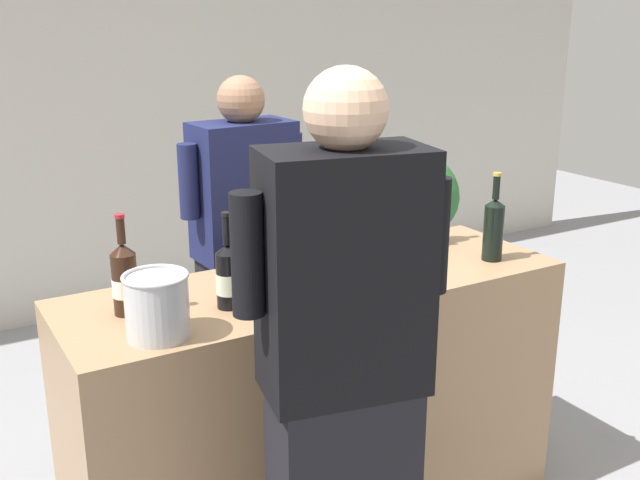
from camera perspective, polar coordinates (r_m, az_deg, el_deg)
wall_back at (r=4.95m, az=-15.68°, el=10.51°), size 8.00×0.10×2.80m
counter at (r=2.87m, az=-0.07°, el=-12.44°), size 1.82×0.61×0.99m
wine_bottle_0 at (r=2.86m, az=1.58°, el=0.58°), size 0.08×0.08×0.30m
wine_bottle_1 at (r=2.99m, az=6.93°, el=1.45°), size 0.08×0.08×0.32m
wine_bottle_2 at (r=2.41m, az=-6.98°, el=-2.72°), size 0.08×0.08×0.32m
wine_bottle_3 at (r=2.41m, az=-14.66°, el=-2.88°), size 0.08×0.08×0.33m
wine_bottle_4 at (r=2.42m, az=-4.07°, el=-2.02°), size 0.07×0.07×0.32m
wine_bottle_5 at (r=2.92m, az=13.08°, el=0.93°), size 0.08×0.08×0.34m
wine_bottle_6 at (r=3.11m, az=8.83°, el=1.79°), size 0.09×0.09×0.31m
wine_glass at (r=2.66m, az=4.45°, el=-0.52°), size 0.07×0.07×0.17m
ice_bucket at (r=2.23m, az=-12.31°, el=-4.88°), size 0.19×0.19×0.20m
person_server at (r=3.29m, az=-5.65°, el=-2.53°), size 0.58×0.27×1.66m
person_guest at (r=2.06m, az=1.75°, el=-12.96°), size 0.57×0.32×1.79m
potted_shrub at (r=4.23m, az=6.12°, el=2.27°), size 0.63×0.58×1.25m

